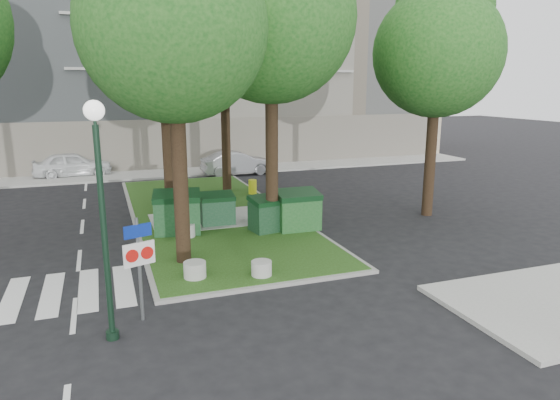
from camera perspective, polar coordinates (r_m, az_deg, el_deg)
name	(u,v)px	position (r m, az deg, el deg)	size (l,w,h in m)	color
ground	(256,289)	(13.49, -2.74, -10.12)	(120.00, 120.00, 0.00)	black
median_island	(211,214)	(20.95, -7.92, -1.57)	(6.00, 16.00, 0.12)	#223F12
median_kerb	(211,214)	(20.95, -7.92, -1.60)	(6.30, 16.30, 0.10)	gray
sidewalk_corner	(552,304)	(14.13, 28.67, -10.42)	(5.00, 4.00, 0.12)	#999993
building_sidewalk	(166,173)	(31.02, -12.92, 2.99)	(42.00, 3.00, 0.12)	#999993
zebra_crossing	(106,287)	(14.37, -19.23, -9.34)	(5.00, 3.00, 0.01)	silver
apartment_building	(146,46)	(38.13, -15.04, 16.68)	(41.00, 12.00, 16.00)	tan
tree_median_near_left	(175,8)	(14.73, -11.86, 20.65)	(5.20, 5.20, 10.53)	black
tree_median_near_right	(273,1)	(17.59, -0.78, 21.82)	(5.60, 5.60, 11.46)	black
tree_median_mid	(164,41)	(21.16, -13.08, 17.27)	(4.80, 4.80, 9.99)	black
tree_median_far	(225,18)	(24.82, -6.36, 19.95)	(5.80, 5.80, 11.93)	black
tree_street_right	(439,40)	(21.23, 17.76, 17.00)	(5.00, 5.00, 10.06)	black
dumpster_a	(177,213)	(18.14, -11.66, -1.43)	(1.82, 1.42, 1.53)	#103B18
dumpster_b	(217,209)	(19.11, -7.20, -1.00)	(1.33, 0.95, 1.21)	#10391E
dumpster_c	(270,214)	(18.10, -1.19, -1.56)	(1.54, 1.21, 1.29)	black
dumpster_d	(298,210)	(18.25, 2.02, -1.18)	(1.60, 1.14, 1.46)	#164919
bollard_left	(195,270)	(14.04, -9.71, -7.85)	(0.62, 0.62, 0.44)	#A2A29D
bollard_right	(262,268)	(14.00, -2.12, -7.80)	(0.57, 0.57, 0.41)	#A8A7A3
bollard_mid	(186,230)	(17.74, -10.69, -3.42)	(0.63, 0.63, 0.45)	#A0A29C
litter_bin	(253,187)	(24.25, -3.16, 1.52)	(0.39, 0.39, 0.69)	yellow
street_lamp	(101,195)	(10.58, -19.78, 0.57)	(0.40, 0.40, 5.02)	black
traffic_sign_pole	(139,256)	(11.68, -15.84, -6.13)	(0.71, 0.27, 2.44)	slate
car_white	(72,164)	(31.73, -22.64, 3.78)	(1.76, 4.37, 1.49)	white
car_silver	(237,163)	(30.16, -4.90, 4.23)	(1.49, 4.28, 1.41)	gray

